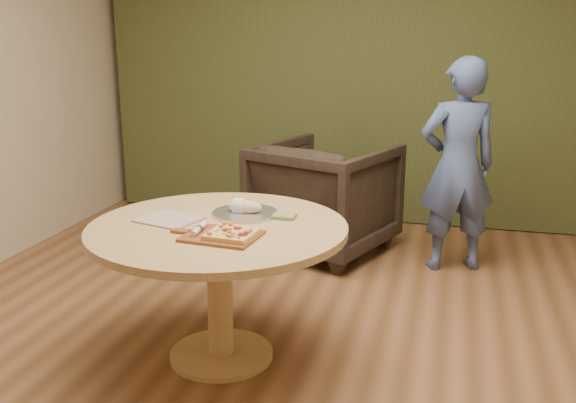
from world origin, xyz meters
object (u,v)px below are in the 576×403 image
(armchair, at_px, (325,192))
(person_standing, at_px, (458,166))
(bread_roll, at_px, (243,207))
(flatbread_pizza, at_px, (232,234))
(pizza_paddle, at_px, (220,236))
(serving_tray, at_px, (245,213))
(pedestal_table, at_px, (219,251))
(cutlery_roll, at_px, (199,229))

(armchair, height_order, person_standing, person_standing)
(bread_roll, distance_m, armchair, 1.66)
(flatbread_pizza, relative_size, bread_roll, 1.24)
(pizza_paddle, height_order, flatbread_pizza, flatbread_pizza)
(pizza_paddle, relative_size, flatbread_pizza, 1.91)
(serving_tray, bearing_deg, bread_roll, 180.00)
(pedestal_table, xyz_separation_m, armchair, (0.19, 1.84, -0.13))
(pedestal_table, bearing_deg, serving_tray, 70.31)
(pizza_paddle, relative_size, person_standing, 0.30)
(armchair, bearing_deg, serving_tray, 107.04)
(pedestal_table, relative_size, pizza_paddle, 2.92)
(serving_tray, height_order, armchair, armchair)
(cutlery_roll, bearing_deg, armchair, 80.45)
(bread_roll, height_order, person_standing, person_standing)
(flatbread_pizza, bearing_deg, serving_tray, 99.82)
(bread_roll, bearing_deg, pizza_paddle, -87.97)
(flatbread_pizza, height_order, serving_tray, flatbread_pizza)
(pizza_paddle, height_order, cutlery_roll, cutlery_roll)
(flatbread_pizza, bearing_deg, pedestal_table, 127.04)
(pizza_paddle, xyz_separation_m, bread_roll, (-0.01, 0.40, 0.04))
(pedestal_table, height_order, pizza_paddle, pizza_paddle)
(flatbread_pizza, relative_size, serving_tray, 0.67)
(cutlery_roll, relative_size, bread_roll, 1.03)
(pedestal_table, height_order, person_standing, person_standing)
(pizza_paddle, bearing_deg, pedestal_table, 118.96)
(serving_tray, height_order, person_standing, person_standing)
(pizza_paddle, bearing_deg, flatbread_pizza, -1.17)
(cutlery_roll, xyz_separation_m, serving_tray, (0.11, 0.39, -0.02))
(armchair, bearing_deg, pizza_paddle, 107.99)
(pedestal_table, relative_size, person_standing, 0.87)
(pedestal_table, xyz_separation_m, flatbread_pizza, (0.15, -0.20, 0.17))
(serving_tray, bearing_deg, cutlery_roll, -105.61)
(person_standing, bearing_deg, flatbread_pizza, 41.61)
(pizza_paddle, bearing_deg, armchair, 92.29)
(pizza_paddle, relative_size, cutlery_roll, 2.30)
(pizza_paddle, xyz_separation_m, serving_tray, (-0.01, 0.40, -0.00))
(armchair, bearing_deg, person_standing, -166.96)
(armchair, bearing_deg, flatbread_pizza, 109.84)
(bread_roll, bearing_deg, flatbread_pizza, -78.98)
(flatbread_pizza, bearing_deg, bread_roll, 101.02)
(bread_roll, distance_m, person_standing, 1.86)
(pedestal_table, bearing_deg, pizza_paddle, -66.42)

